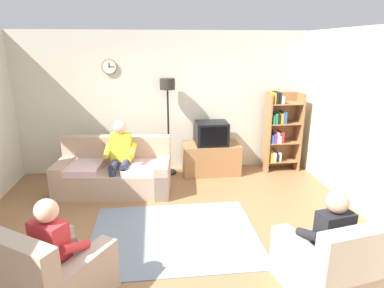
% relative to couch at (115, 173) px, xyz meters
% --- Properties ---
extents(ground_plane, '(12.00, 12.00, 0.00)m').
position_rel_couch_xyz_m(ground_plane, '(0.95, -1.65, -0.31)').
color(ground_plane, '#8C603D').
extents(back_wall_assembly, '(6.20, 0.17, 2.70)m').
position_rel_couch_xyz_m(back_wall_assembly, '(0.95, 1.01, 1.04)').
color(back_wall_assembly, beige).
rests_on(back_wall_assembly, ground_plane).
extents(couch, '(1.98, 1.07, 0.90)m').
position_rel_couch_xyz_m(couch, '(0.00, 0.00, 0.00)').
color(couch, tan).
rests_on(couch, ground_plane).
extents(tv_stand, '(1.10, 0.56, 0.60)m').
position_rel_couch_xyz_m(tv_stand, '(1.79, 0.60, -0.01)').
color(tv_stand, olive).
rests_on(tv_stand, ground_plane).
extents(tv, '(0.60, 0.49, 0.44)m').
position_rel_couch_xyz_m(tv, '(1.79, 0.58, 0.51)').
color(tv, black).
rests_on(tv, tv_stand).
extents(bookshelf, '(0.68, 0.36, 1.59)m').
position_rel_couch_xyz_m(bookshelf, '(3.18, 0.67, 0.50)').
color(bookshelf, olive).
rests_on(bookshelf, ground_plane).
extents(floor_lamp, '(0.28, 0.28, 1.85)m').
position_rel_couch_xyz_m(floor_lamp, '(0.97, 0.70, 1.14)').
color(floor_lamp, black).
rests_on(floor_lamp, ground_plane).
extents(armchair_near_window, '(1.15, 1.17, 0.90)m').
position_rel_couch_xyz_m(armchair_near_window, '(-0.28, -2.59, -0.02)').
color(armchair_near_window, tan).
rests_on(armchair_near_window, ground_plane).
extents(armchair_near_bookshelf, '(0.95, 1.01, 0.90)m').
position_rel_couch_xyz_m(armchair_near_bookshelf, '(2.43, -2.73, -0.02)').
color(armchair_near_bookshelf, '#BCAD99').
rests_on(armchair_near_bookshelf, ground_plane).
extents(area_rug, '(2.20, 1.70, 0.01)m').
position_rel_couch_xyz_m(area_rug, '(0.93, -1.54, -0.31)').
color(area_rug, slate).
rests_on(area_rug, ground_plane).
extents(person_on_couch, '(0.54, 0.56, 1.24)m').
position_rel_couch_xyz_m(person_on_couch, '(0.13, -0.11, 0.39)').
color(person_on_couch, yellow).
rests_on(person_on_couch, ground_plane).
extents(person_in_left_armchair, '(0.61, 0.64, 1.12)m').
position_rel_couch_xyz_m(person_in_left_armchair, '(-0.23, -2.52, 0.29)').
color(person_in_left_armchair, red).
rests_on(person_in_left_armchair, ground_plane).
extents(person_in_right_armchair, '(0.56, 0.58, 1.12)m').
position_rel_couch_xyz_m(person_in_right_armchair, '(2.41, -2.65, 0.29)').
color(person_in_right_armchair, black).
rests_on(person_in_right_armchair, ground_plane).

